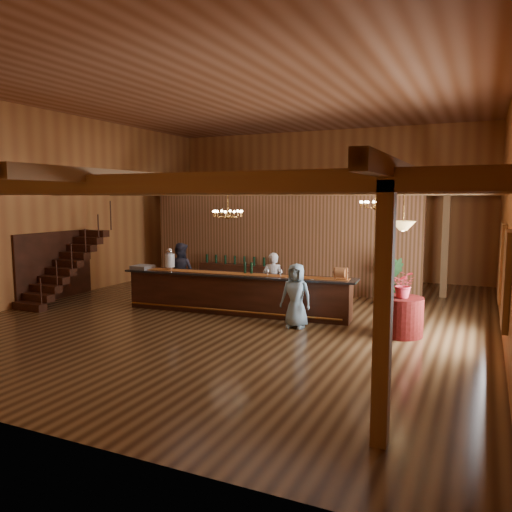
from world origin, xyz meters
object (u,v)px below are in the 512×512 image
at_px(chandelier_right, 375,204).
at_px(pendant_lamp, 403,226).
at_px(backbar_shelf, 240,277).
at_px(beverage_dispenser, 170,259).
at_px(staff_second, 181,272).
at_px(raffle_drum, 341,273).
at_px(tasting_bar, 236,293).
at_px(guest, 296,296).
at_px(round_table, 400,316).
at_px(floor_plant, 389,282).
at_px(bartender, 273,282).
at_px(chandelier_left, 228,213).

xyz_separation_m(chandelier_right, pendant_lamp, (1.04, -2.18, -0.43)).
bearing_deg(pendant_lamp, backbar_shelf, 147.92).
relative_size(beverage_dispenser, staff_second, 0.35).
xyz_separation_m(raffle_drum, chandelier_right, (0.46, 1.61, 1.61)).
relative_size(tasting_bar, guest, 4.20).
bearing_deg(round_table, guest, -172.14).
relative_size(chandelier_right, pendant_lamp, 0.89).
xyz_separation_m(beverage_dispenser, staff_second, (-0.15, 0.76, -0.47)).
relative_size(backbar_shelf, guest, 1.92).
relative_size(backbar_shelf, round_table, 2.93).
xyz_separation_m(round_table, chandelier_right, (-1.04, 2.18, 2.41)).
relative_size(round_table, staff_second, 0.57).
bearing_deg(guest, round_table, 8.55).
bearing_deg(pendant_lamp, tasting_bar, 174.81).
bearing_deg(chandelier_right, guest, -116.90).
distance_m(tasting_bar, staff_second, 2.24).
bearing_deg(backbar_shelf, pendant_lamp, -29.62).
bearing_deg(beverage_dispenser, chandelier_right, 20.46).
bearing_deg(guest, floor_plant, 64.79).
height_order(pendant_lamp, guest, pendant_lamp).
relative_size(tasting_bar, bartender, 4.01).
height_order(guest, floor_plant, guest).
bearing_deg(raffle_drum, bartender, 166.65).
bearing_deg(bartender, chandelier_right, -163.24).
relative_size(chandelier_left, staff_second, 0.47).
relative_size(staff_second, guest, 1.14).
height_order(tasting_bar, beverage_dispenser, beverage_dispenser).
bearing_deg(floor_plant, bartender, -145.20).
height_order(raffle_drum, pendant_lamp, pendant_lamp).
height_order(chandelier_left, chandelier_right, same).
height_order(bartender, guest, bartender).
relative_size(tasting_bar, beverage_dispenser, 10.47).
bearing_deg(tasting_bar, raffle_drum, -1.01).
bearing_deg(chandelier_left, staff_second, 176.82).
xyz_separation_m(bartender, floor_plant, (2.70, 1.88, -0.10)).
height_order(staff_second, floor_plant, staff_second).
bearing_deg(beverage_dispenser, tasting_bar, 3.44).
distance_m(pendant_lamp, staff_second, 6.59).
distance_m(staff_second, floor_plant, 5.90).
bearing_deg(bartender, guest, 121.29).
relative_size(beverage_dispenser, guest, 0.40).
height_order(beverage_dispenser, backbar_shelf, beverage_dispenser).
height_order(tasting_bar, chandelier_right, chandelier_right).
distance_m(tasting_bar, floor_plant, 4.29).
height_order(beverage_dispenser, round_table, beverage_dispenser).
bearing_deg(staff_second, tasting_bar, 167.19).
bearing_deg(pendant_lamp, bartender, 163.35).
bearing_deg(bartender, floor_plant, -154.03).
relative_size(chandelier_left, chandelier_right, 1.00).
height_order(backbar_shelf, round_table, round_table).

